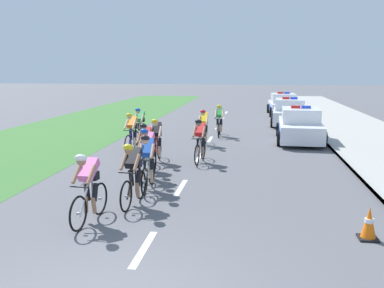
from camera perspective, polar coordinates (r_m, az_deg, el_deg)
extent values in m
cube|color=#A3A099|center=(19.92, 23.76, 0.23)|extent=(4.50, 60.00, 0.12)
cube|color=#9E9E99|center=(19.44, 17.61, 0.40)|extent=(0.16, 60.00, 0.13)
cube|color=#3D7033|center=(21.39, -18.25, 1.06)|extent=(7.00, 60.00, 0.01)
cube|color=white|center=(7.89, -6.51, -13.84)|extent=(0.14, 1.60, 0.01)
cube|color=white|center=(11.58, -1.51, -5.89)|extent=(0.14, 1.60, 0.01)
cube|color=white|center=(15.42, 0.97, -1.81)|extent=(0.14, 1.60, 0.01)
cube|color=white|center=(19.33, 2.45, 0.63)|extent=(0.14, 1.60, 0.01)
cube|color=white|center=(23.26, 3.43, 2.25)|extent=(0.14, 1.60, 0.01)
cube|color=white|center=(27.22, 4.13, 3.40)|extent=(0.14, 1.60, 0.01)
cube|color=white|center=(31.19, 4.65, 4.26)|extent=(0.14, 1.60, 0.01)
torus|color=black|center=(8.80, -15.07, -9.05)|extent=(0.10, 0.73, 0.72)
cylinder|color=#99999E|center=(8.80, -15.07, -9.05)|extent=(0.06, 0.06, 0.06)
torus|color=black|center=(9.65, -12.30, -7.21)|extent=(0.10, 0.73, 0.72)
cylinder|color=#99999E|center=(9.65, -12.30, -7.21)|extent=(0.06, 0.06, 0.06)
cylinder|color=silver|center=(9.02, -13.90, -4.94)|extent=(0.08, 0.55, 0.04)
cylinder|color=silver|center=(8.96, -14.32, -7.21)|extent=(0.08, 0.48, 0.63)
cylinder|color=silver|center=(9.28, -13.27, -6.44)|extent=(0.04, 0.04, 0.65)
cylinder|color=black|center=(8.73, -14.93, -5.63)|extent=(0.42, 0.06, 0.03)
cube|color=black|center=(9.19, -13.36, -4.39)|extent=(0.12, 0.23, 0.05)
cube|color=pink|center=(9.03, -13.76, -3.35)|extent=(0.32, 0.57, 0.45)
cube|color=black|center=(9.17, -13.39, -4.16)|extent=(0.30, 0.22, 0.18)
cylinder|color=black|center=(9.18, -12.93, -6.36)|extent=(0.13, 0.23, 0.40)
cylinder|color=#9E7051|center=(9.19, -13.09, -8.07)|extent=(0.10, 0.16, 0.36)
cylinder|color=black|center=(9.25, -13.95, -6.26)|extent=(0.12, 0.18, 0.40)
cylinder|color=#9E7051|center=(9.26, -14.10, -7.96)|extent=(0.10, 0.13, 0.36)
cylinder|color=#9E7051|center=(8.79, -13.43, -4.05)|extent=(0.11, 0.41, 0.35)
cylinder|color=#9E7051|center=(8.93, -15.28, -3.90)|extent=(0.11, 0.41, 0.35)
sphere|color=#9E7051|center=(8.72, -14.70, -2.25)|extent=(0.19, 0.19, 0.19)
ellipsoid|color=white|center=(8.70, -14.75, -1.85)|extent=(0.25, 0.33, 0.24)
torus|color=black|center=(9.71, -8.87, -6.99)|extent=(0.10, 0.73, 0.72)
cylinder|color=#99999E|center=(9.71, -8.87, -6.99)|extent=(0.06, 0.06, 0.06)
torus|color=black|center=(10.60, -6.92, -5.46)|extent=(0.10, 0.73, 0.72)
cylinder|color=#99999E|center=(10.60, -6.92, -5.46)|extent=(0.06, 0.06, 0.06)
cylinder|color=black|center=(9.97, -8.02, -3.30)|extent=(0.08, 0.55, 0.04)
cylinder|color=black|center=(9.89, -8.33, -5.35)|extent=(0.08, 0.48, 0.63)
cylinder|color=black|center=(10.23, -7.59, -4.70)|extent=(0.04, 0.04, 0.65)
cylinder|color=black|center=(9.66, -8.74, -3.88)|extent=(0.42, 0.06, 0.03)
cube|color=black|center=(10.14, -7.64, -2.82)|extent=(0.12, 0.23, 0.05)
cube|color=black|center=(9.99, -7.91, -1.86)|extent=(0.32, 0.57, 0.45)
cube|color=black|center=(10.13, -7.66, -2.62)|extent=(0.29, 0.22, 0.18)
cylinder|color=black|center=(10.13, -7.23, -4.60)|extent=(0.13, 0.23, 0.40)
cylinder|color=#9E7051|center=(10.13, -7.35, -6.16)|extent=(0.10, 0.16, 0.36)
cylinder|color=black|center=(10.19, -8.19, -4.54)|extent=(0.12, 0.18, 0.40)
cylinder|color=#9E7051|center=(10.19, -8.31, -6.08)|extent=(0.10, 0.13, 0.36)
cylinder|color=#9E7051|center=(9.75, -7.45, -2.45)|extent=(0.11, 0.41, 0.35)
cylinder|color=#9E7051|center=(9.86, -9.21, -2.35)|extent=(0.11, 0.41, 0.35)
sphere|color=#9E7051|center=(9.66, -8.56, -0.83)|extent=(0.19, 0.19, 0.19)
ellipsoid|color=yellow|center=(9.64, -8.59, -0.46)|extent=(0.25, 0.33, 0.24)
torus|color=black|center=(10.89, -6.45, -5.03)|extent=(0.07, 0.73, 0.72)
cylinder|color=#99999E|center=(10.89, -6.45, -5.03)|extent=(0.06, 0.06, 0.06)
torus|color=black|center=(11.84, -5.44, -3.77)|extent=(0.07, 0.73, 0.72)
cylinder|color=#99999E|center=(11.84, -5.44, -3.77)|extent=(0.06, 0.06, 0.06)
cylinder|color=white|center=(11.19, -6.03, -1.77)|extent=(0.06, 0.55, 0.04)
cylinder|color=white|center=(11.10, -6.18, -3.59)|extent=(0.06, 0.48, 0.63)
cylinder|color=white|center=(11.45, -5.80, -3.05)|extent=(0.04, 0.04, 0.65)
cylinder|color=black|center=(10.86, -6.40, -2.25)|extent=(0.42, 0.05, 0.03)
cube|color=black|center=(11.38, -5.83, -1.36)|extent=(0.11, 0.22, 0.05)
cube|color=blue|center=(11.22, -5.97, -0.49)|extent=(0.30, 0.55, 0.46)
cube|color=black|center=(11.36, -5.84, -1.18)|extent=(0.29, 0.21, 0.18)
cylinder|color=black|center=(11.37, -5.41, -2.94)|extent=(0.12, 0.23, 0.40)
cylinder|color=tan|center=(11.35, -5.47, -4.32)|extent=(0.10, 0.16, 0.36)
cylinder|color=black|center=(11.40, -6.30, -2.91)|extent=(0.12, 0.17, 0.40)
cylinder|color=tan|center=(11.39, -6.36, -4.29)|extent=(0.10, 0.13, 0.36)
cylinder|color=tan|center=(10.99, -5.38, -0.97)|extent=(0.09, 0.40, 0.35)
cylinder|color=tan|center=(11.06, -7.00, -0.93)|extent=(0.09, 0.40, 0.35)
sphere|color=tan|center=(10.89, -6.31, 0.46)|extent=(0.19, 0.19, 0.19)
ellipsoid|color=black|center=(10.87, -6.33, 0.79)|extent=(0.24, 0.32, 0.24)
torus|color=black|center=(12.03, -6.66, -3.57)|extent=(0.08, 0.73, 0.72)
cylinder|color=#99999E|center=(12.03, -6.66, -3.57)|extent=(0.06, 0.06, 0.06)
torus|color=black|center=(12.96, -5.31, -2.54)|extent=(0.08, 0.73, 0.72)
cylinder|color=#99999E|center=(12.96, -5.31, -2.54)|extent=(0.06, 0.06, 0.06)
cylinder|color=silver|center=(12.34, -6.07, -0.65)|extent=(0.07, 0.55, 0.04)
cylinder|color=silver|center=(12.24, -6.29, -2.29)|extent=(0.07, 0.48, 0.63)
cylinder|color=silver|center=(12.58, -5.78, -1.84)|extent=(0.04, 0.04, 0.65)
cylinder|color=black|center=(12.01, -6.56, -1.05)|extent=(0.42, 0.05, 0.03)
cube|color=black|center=(12.52, -5.80, -0.30)|extent=(0.11, 0.23, 0.05)
cube|color=pink|center=(12.36, -5.99, 0.50)|extent=(0.31, 0.56, 0.46)
cube|color=black|center=(12.50, -5.82, -0.13)|extent=(0.29, 0.21, 0.18)
cylinder|color=black|center=(12.49, -5.46, -1.74)|extent=(0.12, 0.23, 0.40)
cylinder|color=#9E7051|center=(12.48, -5.55, -3.00)|extent=(0.10, 0.16, 0.36)
cylinder|color=black|center=(12.55, -6.25, -1.70)|extent=(0.12, 0.17, 0.40)
cylinder|color=#9E7051|center=(12.53, -6.34, -2.96)|extent=(0.10, 0.13, 0.36)
cylinder|color=#9E7051|center=(12.12, -5.56, 0.08)|extent=(0.10, 0.40, 0.35)
cylinder|color=#9E7051|center=(12.22, -7.00, 0.13)|extent=(0.10, 0.40, 0.35)
sphere|color=#9E7051|center=(12.04, -6.43, 1.39)|extent=(0.19, 0.19, 0.19)
ellipsoid|color=blue|center=(12.02, -6.45, 1.69)|extent=(0.25, 0.33, 0.24)
torus|color=black|center=(13.14, -6.71, -2.39)|extent=(0.06, 0.72, 0.72)
cylinder|color=#99999E|center=(13.14, -6.71, -2.39)|extent=(0.06, 0.06, 0.06)
torus|color=black|center=(14.10, -5.77, -1.51)|extent=(0.06, 0.72, 0.72)
cylinder|color=#99999E|center=(14.10, -5.77, -1.51)|extent=(0.06, 0.06, 0.06)
cylinder|color=#1E1E99|center=(13.47, -6.32, 0.26)|extent=(0.05, 0.55, 0.04)
cylinder|color=#1E1E99|center=(13.36, -6.46, -1.24)|extent=(0.05, 0.48, 0.63)
cylinder|color=#1E1E99|center=(13.72, -6.10, -0.85)|extent=(0.04, 0.04, 0.65)
cylinder|color=black|center=(13.14, -6.66, -0.09)|extent=(0.42, 0.04, 0.03)
cube|color=black|center=(13.65, -6.13, 0.57)|extent=(0.11, 0.22, 0.05)
cube|color=red|center=(13.50, -6.26, 1.32)|extent=(0.29, 0.56, 0.44)
cube|color=black|center=(13.64, -6.14, 0.73)|extent=(0.28, 0.21, 0.18)
cylinder|color=black|center=(13.63, -5.79, -0.74)|extent=(0.12, 0.23, 0.40)
cylinder|color=#9E7051|center=(13.61, -5.85, -1.90)|extent=(0.09, 0.16, 0.36)
cylinder|color=black|center=(13.67, -6.53, -0.72)|extent=(0.11, 0.17, 0.40)
cylinder|color=#9E7051|center=(13.65, -6.58, -1.87)|extent=(0.09, 0.12, 0.36)
cylinder|color=#9E7051|center=(13.27, -5.79, 0.95)|extent=(0.09, 0.40, 0.35)
cylinder|color=#9E7051|center=(13.34, -7.14, 0.97)|extent=(0.09, 0.40, 0.35)
sphere|color=#9E7051|center=(13.18, -6.58, 2.15)|extent=(0.19, 0.19, 0.19)
ellipsoid|color=black|center=(13.16, -6.59, 2.42)|extent=(0.24, 0.32, 0.24)
torus|color=black|center=(14.21, -5.12, -1.40)|extent=(0.08, 0.73, 0.72)
cylinder|color=#99999E|center=(14.21, -5.12, -1.40)|extent=(0.06, 0.06, 0.06)
torus|color=black|center=(15.18, -4.43, -0.65)|extent=(0.08, 0.73, 0.72)
cylinder|color=#99999E|center=(15.18, -4.43, -0.65)|extent=(0.06, 0.06, 0.06)
cylinder|color=#B21919|center=(14.55, -4.83, 1.03)|extent=(0.06, 0.55, 0.04)
cylinder|color=#B21919|center=(14.44, -4.94, -0.35)|extent=(0.06, 0.48, 0.63)
cylinder|color=#B21919|center=(14.80, -4.68, -0.01)|extent=(0.04, 0.04, 0.65)
cylinder|color=black|center=(14.22, -5.08, 0.72)|extent=(0.42, 0.05, 0.03)
cube|color=black|center=(14.74, -4.69, 1.30)|extent=(0.11, 0.22, 0.05)
cube|color=black|center=(14.59, -4.79, 2.00)|extent=(0.30, 0.55, 0.47)
cube|color=black|center=(14.73, -4.70, 1.45)|extent=(0.29, 0.21, 0.18)
cylinder|color=black|center=(14.72, -4.37, 0.09)|extent=(0.12, 0.23, 0.40)
cylinder|color=beige|center=(14.69, -4.41, -0.97)|extent=(0.10, 0.16, 0.36)
cylinder|color=black|center=(14.75, -5.06, 0.11)|extent=(0.12, 0.17, 0.40)
cylinder|color=beige|center=(14.72, -5.10, -0.96)|extent=(0.10, 0.13, 0.36)
cylinder|color=beige|center=(14.36, -4.31, 1.68)|extent=(0.09, 0.40, 0.35)
cylinder|color=beige|center=(14.42, -5.57, 1.69)|extent=(0.09, 0.40, 0.35)
sphere|color=beige|center=(14.27, -5.02, 2.79)|extent=(0.19, 0.19, 0.19)
ellipsoid|color=yellow|center=(14.25, -5.03, 3.04)|extent=(0.24, 0.32, 0.24)
torus|color=black|center=(14.09, 0.68, -1.47)|extent=(0.11, 0.73, 0.72)
cylinder|color=#99999E|center=(14.09, 0.68, -1.47)|extent=(0.07, 0.07, 0.06)
torus|color=black|center=(15.05, 1.51, -0.72)|extent=(0.11, 0.73, 0.72)
cylinder|color=#99999E|center=(15.05, 1.51, -0.72)|extent=(0.07, 0.07, 0.06)
cylinder|color=silver|center=(14.43, 1.07, 0.98)|extent=(0.08, 0.55, 0.04)
cylinder|color=silver|center=(14.31, 0.92, -0.41)|extent=(0.08, 0.48, 0.63)
cylinder|color=silver|center=(14.67, 1.23, -0.07)|extent=(0.04, 0.04, 0.65)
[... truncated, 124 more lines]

